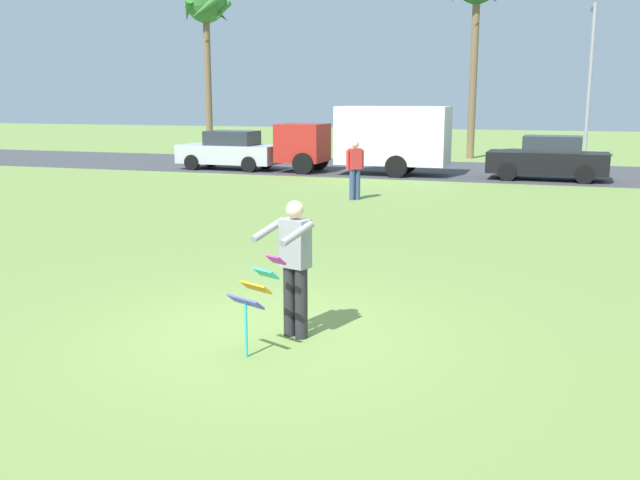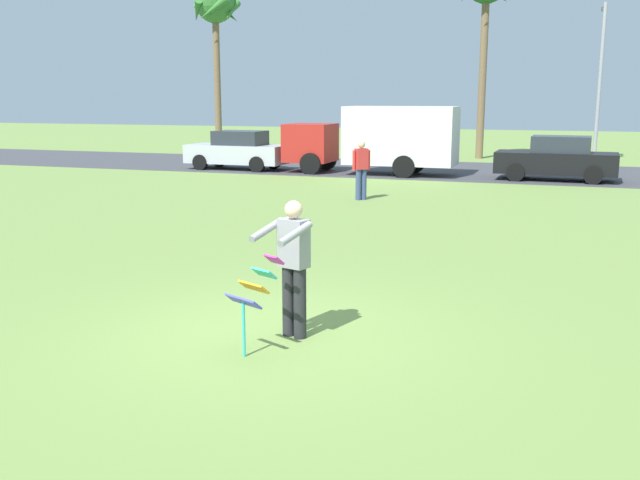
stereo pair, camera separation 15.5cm
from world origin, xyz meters
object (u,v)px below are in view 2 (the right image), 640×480
palm_tree_left_near (215,11)px  streetlight_pole (600,73)px  parked_car_silver (238,151)px  parked_truck_red_cab (380,138)px  person_kite_flyer (293,263)px  kite_held (254,290)px  parked_car_black (557,159)px  person_walker_near (361,168)px

palm_tree_left_near → streetlight_pole: (19.22, -0.76, -3.46)m
parked_car_silver → parked_truck_red_cab: (6.07, 0.00, 0.64)m
person_kite_flyer → kite_held: size_ratio=1.52×
parked_car_black → palm_tree_left_near: palm_tree_left_near is taller
person_walker_near → kite_held: bearing=-80.0°
parked_truck_red_cab → kite_held: bearing=-80.1°
streetlight_pole → person_walker_near: size_ratio=4.05×
streetlight_pole → person_walker_near: bearing=-115.5°
parked_truck_red_cab → streetlight_pole: (8.10, 7.47, 2.59)m
person_kite_flyer → palm_tree_left_near: bearing=118.5°
kite_held → parked_truck_red_cab: (-3.44, 19.69, 0.65)m
person_kite_flyer → parked_car_silver: size_ratio=0.41×
parked_car_silver → parked_car_black: size_ratio=1.00×
person_kite_flyer → parked_car_black: (2.89, 19.01, -0.18)m
person_walker_near → parked_car_silver: bearing=136.1°
parked_truck_red_cab → parked_car_black: size_ratio=1.58×
person_kite_flyer → palm_tree_left_near: 31.68m
parked_car_black → parked_car_silver: bearing=180.0°
person_kite_flyer → parked_car_black: size_ratio=0.41×
kite_held → parked_car_silver: 21.87m
parked_truck_red_cab → palm_tree_left_near: bearing=143.5°
parked_car_silver → person_walker_near: person_walker_near is taller
parked_car_black → streetlight_pole: size_ratio=0.61×
parked_car_silver → person_walker_near: bearing=-43.9°
streetlight_pole → parked_car_silver: bearing=-152.2°
palm_tree_left_near → person_walker_near: palm_tree_left_near is taller
person_kite_flyer → parked_car_silver: 21.36m
parked_car_black → person_walker_near: bearing=-127.4°
streetlight_pole → palm_tree_left_near: bearing=177.7°
kite_held → person_walker_near: size_ratio=0.66×
parked_car_silver → kite_held: bearing=-64.2°
parked_car_silver → streetlight_pole: 16.35m
person_kite_flyer → kite_held: 0.74m
palm_tree_left_near → person_walker_near: 20.66m
parked_car_silver → person_walker_near: (7.28, -7.02, 0.16)m
parked_car_silver → person_walker_near: 10.11m
streetlight_pole → parked_truck_red_cab: bearing=-137.3°
person_walker_near → streetlight_pole: bearing=64.5°
parked_truck_red_cab → palm_tree_left_near: palm_tree_left_near is taller
parked_truck_red_cab → person_walker_near: (1.20, -7.02, -0.48)m
parked_truck_red_cab → parked_car_black: 6.59m
kite_held → streetlight_pole: 27.75m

